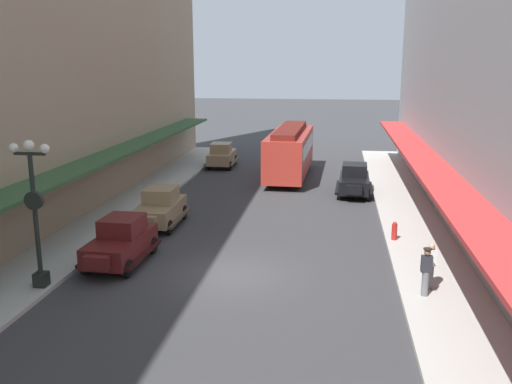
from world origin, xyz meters
name	(u,v)px	position (x,y,z in m)	size (l,w,h in m)	color
ground_plane	(234,274)	(0.00, 0.00, 0.00)	(200.00, 200.00, 0.00)	#38383A
sidewalk_left	(47,263)	(-7.50, 0.00, 0.07)	(3.00, 60.00, 0.15)	#B7B5AD
sidewalk_right	(439,283)	(7.50, 0.00, 0.07)	(3.00, 60.00, 0.15)	#B7B5AD
parked_car_0	(222,154)	(-4.85, 21.54, 0.94)	(2.27, 4.31, 1.84)	#997F5B
parked_car_1	(121,240)	(-4.63, 0.60, 0.94)	(2.23, 4.29, 1.84)	#591919
parked_car_2	(354,179)	(4.84, 13.72, 0.94)	(2.27, 4.31, 1.84)	black
parked_car_3	(160,207)	(-4.70, 5.86, 0.94)	(2.20, 4.28, 1.84)	#997F5B
streetcar	(290,150)	(0.58, 18.38, 1.90)	(2.75, 9.66, 3.46)	#A52D23
lamp_post_with_clock	(35,208)	(-6.40, -2.39, 2.99)	(1.42, 0.44, 5.16)	black
fire_hydrant	(394,231)	(6.35, 4.69, 0.56)	(0.24, 0.24, 0.82)	#B21E19
pedestrian_0	(431,265)	(7.03, -0.68, 0.99)	(0.36, 0.24, 1.64)	slate
pedestrian_1	(426,271)	(6.78, -1.34, 1.01)	(0.36, 0.28, 1.67)	slate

